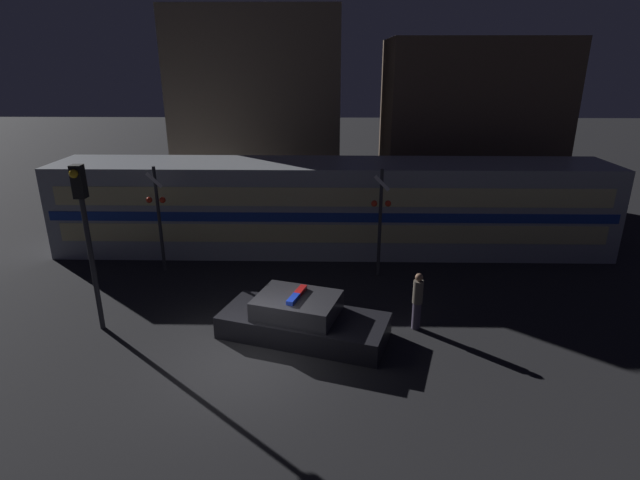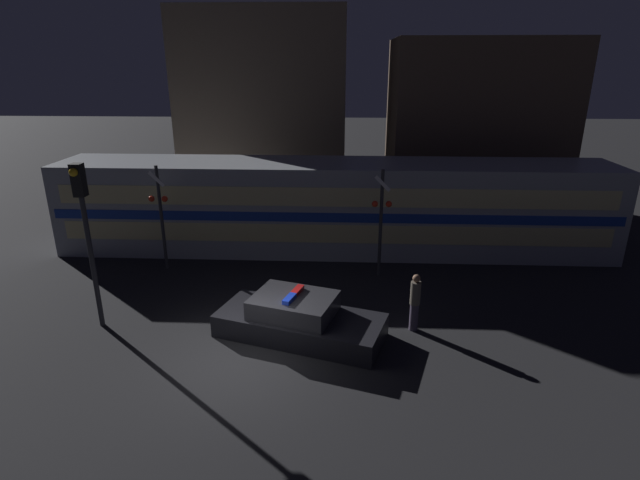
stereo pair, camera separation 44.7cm
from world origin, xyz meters
name	(u,v)px [view 2 (the right image)]	position (x,y,z in m)	size (l,w,h in m)	color
ground_plane	(241,362)	(0.00, 0.00, 0.00)	(120.00, 120.00, 0.00)	black
train	(334,207)	(2.24, 8.60, 1.82)	(22.22, 3.09, 3.65)	#999EA5
police_car	(298,320)	(1.40, 1.45, 0.49)	(5.08, 3.25, 1.34)	black
pedestrian	(415,302)	(4.73, 1.94, 0.90)	(0.30, 0.30, 1.76)	#3F384C
crossing_signal_near	(381,218)	(3.97, 5.79, 2.23)	(0.70, 0.30, 3.95)	#2D2D33
crossing_signal_far	(161,212)	(-4.05, 6.08, 2.23)	(0.70, 0.30, 3.96)	#2D2D33
traffic_light_corner	(85,220)	(-4.53, 1.74, 3.29)	(0.30, 0.46, 4.88)	#2D2D33
building_left	(266,109)	(-1.65, 16.58, 4.99)	(8.59, 5.66, 9.98)	brown
building_center	(474,128)	(9.19, 15.00, 4.25)	(8.42, 5.61, 8.49)	brown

